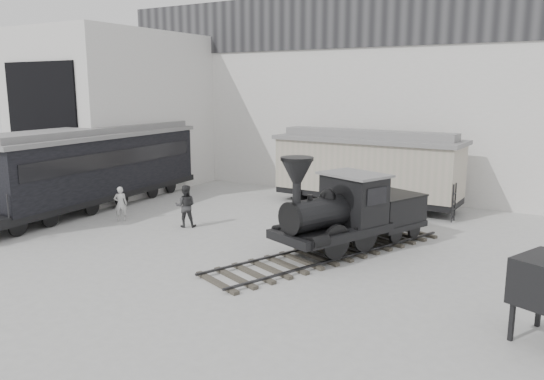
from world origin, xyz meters
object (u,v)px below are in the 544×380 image
Objects in this scene: passenger_coach at (96,167)px; boxcar at (366,167)px; locomotive at (347,216)px; visitor_b at (185,206)px; visitor_a at (121,204)px.

boxcar is at bearing 26.96° from passenger_coach.
boxcar reaches higher than passenger_coach.
locomotive is 13.69m from passenger_coach.
locomotive reaches higher than visitor_b.
boxcar is at bearing 127.23° from locomotive.
locomotive is 5.58× the size of visitor_b.
boxcar is 9.43m from visitor_b.
locomotive is 7.76m from boxcar.
locomotive is 10.53m from visitor_a.
passenger_coach is at bearing -66.09° from visitor_a.
passenger_coach is at bearing -146.93° from boxcar.
boxcar is (-2.02, 7.46, 0.70)m from locomotive.
visitor_a is (3.18, -1.52, -1.26)m from passenger_coach.
visitor_b is at bearing -155.73° from locomotive.
visitor_b reaches higher than visitor_a.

